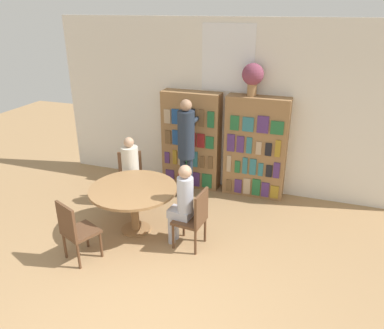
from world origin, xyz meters
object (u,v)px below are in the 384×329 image
object	(u,v)px
reading_table	(134,194)
librarian_standing	(186,140)
bookshelf_left	(191,140)
bookshelf_right	(256,148)
seated_reader_left	(131,168)
chair_far_side	(194,217)
seated_reader_right	(182,201)
chair_left_side	(131,175)
chair_near_camera	(75,229)
flower_vase	(253,76)

from	to	relation	value
reading_table	librarian_standing	xyz separation A→B (m)	(0.36, 1.29, 0.46)
bookshelf_left	bookshelf_right	size ratio (longest dim) A/B	1.00
bookshelf_right	seated_reader_left	world-z (taller)	bookshelf_right
chair_far_side	seated_reader_right	size ratio (longest dim) A/B	0.71
chair_left_side	seated_reader_right	world-z (taller)	seated_reader_right
bookshelf_left	chair_far_side	xyz separation A→B (m)	(0.70, -1.88, -0.41)
bookshelf_left	chair_far_side	distance (m)	2.05
reading_table	seated_reader_left	size ratio (longest dim) A/B	1.06
librarian_standing	chair_left_side	bearing A→B (deg)	-152.59
chair_left_side	librarian_standing	size ratio (longest dim) A/B	0.50
chair_left_side	seated_reader_left	bearing A→B (deg)	90.00
bookshelf_right	seated_reader_right	world-z (taller)	bookshelf_right
chair_left_side	seated_reader_left	world-z (taller)	seated_reader_left
chair_far_side	seated_reader_left	size ratio (longest dim) A/B	0.72
chair_near_camera	bookshelf_right	bearing A→B (deg)	79.08
bookshelf_left	librarian_standing	size ratio (longest dim) A/B	1.01
chair_near_camera	seated_reader_left	xyz separation A→B (m)	(-0.02, 1.59, 0.20)
chair_near_camera	librarian_standing	distance (m)	2.38
flower_vase	chair_left_side	size ratio (longest dim) A/B	0.61
bookshelf_right	chair_left_side	size ratio (longest dim) A/B	2.04
reading_table	seated_reader_left	distance (m)	0.81
flower_vase	librarian_standing	distance (m)	1.50
chair_left_side	chair_far_side	distance (m)	1.75
bookshelf_right	chair_left_side	distance (m)	2.20
seated_reader_left	seated_reader_right	bearing A→B (deg)	116.85
flower_vase	seated_reader_right	world-z (taller)	flower_vase
bookshelf_right	librarian_standing	world-z (taller)	bookshelf_right
flower_vase	chair_near_camera	world-z (taller)	flower_vase
chair_near_camera	chair_left_side	bearing A→B (deg)	117.00
chair_left_side	seated_reader_right	distance (m)	1.59
bookshelf_left	seated_reader_right	distance (m)	1.95
bookshelf_right	seated_reader_left	bearing A→B (deg)	-149.42
reading_table	chair_near_camera	size ratio (longest dim) A/B	1.47
flower_vase	chair_far_side	bearing A→B (deg)	-100.45
bookshelf_right	reading_table	size ratio (longest dim) A/B	1.39
bookshelf_right	reading_table	distance (m)	2.32
reading_table	chair_left_side	world-z (taller)	chair_left_side
bookshelf_right	chair_left_side	bearing A→B (deg)	-154.14
chair_left_side	seated_reader_right	bearing A→B (deg)	113.93
seated_reader_right	bookshelf_right	bearing A→B (deg)	-14.02
bookshelf_right	seated_reader_left	size ratio (longest dim) A/B	1.47
reading_table	seated_reader_right	size ratio (longest dim) A/B	1.05
bookshelf_left	chair_far_side	world-z (taller)	bookshelf_left
bookshelf_left	seated_reader_left	size ratio (longest dim) A/B	1.47
bookshelf_right	chair_far_side	distance (m)	1.98
chair_left_side	chair_near_camera	bearing A→B (deg)	63.00
reading_table	flower_vase	bearing A→B (deg)	53.57
reading_table	seated_reader_left	world-z (taller)	seated_reader_left
bookshelf_left	reading_table	size ratio (longest dim) A/B	1.39
bookshelf_left	flower_vase	distance (m)	1.61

